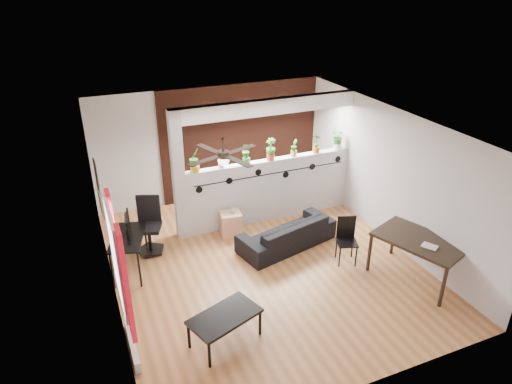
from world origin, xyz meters
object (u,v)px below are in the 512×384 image
at_px(potted_plant_2, 246,153).
at_px(potted_plant_3, 271,149).
at_px(cup, 233,210).
at_px(potted_plant_4, 294,147).
at_px(dining_table, 419,243).
at_px(cube_shelf, 231,224).
at_px(computer_desk, 128,240).
at_px(potted_plant_5, 317,143).
at_px(office_chair, 149,229).
at_px(ceiling_fan, 223,157).
at_px(potted_plant_0, 194,160).
at_px(potted_plant_1, 221,158).
at_px(folding_chair, 346,235).
at_px(coffee_table, 225,318).
at_px(potted_plant_6, 338,139).
at_px(sofa, 287,233).

bearing_deg(potted_plant_2, potted_plant_3, 0.00).
distance_m(potted_plant_3, cup, 1.46).
relative_size(potted_plant_4, dining_table, 0.22).
bearing_deg(potted_plant_3, cube_shelf, -161.39).
bearing_deg(dining_table, computer_desk, 155.22).
bearing_deg(potted_plant_5, potted_plant_2, 180.00).
relative_size(cup, office_chair, 0.12).
bearing_deg(cube_shelf, dining_table, -38.85).
xyz_separation_m(potted_plant_3, dining_table, (1.43, -2.90, -0.89)).
height_order(ceiling_fan, office_chair, ceiling_fan).
height_order(ceiling_fan, dining_table, ceiling_fan).
xyz_separation_m(potted_plant_0, potted_plant_2, (1.05, 0.00, -0.02)).
distance_m(potted_plant_4, office_chair, 3.32).
relative_size(potted_plant_1, cube_shelf, 0.72).
distance_m(potted_plant_2, dining_table, 3.61).
xyz_separation_m(potted_plant_5, folding_chair, (-0.43, -1.96, -1.05)).
xyz_separation_m(potted_plant_2, office_chair, (-2.07, -0.28, -1.10)).
distance_m(cube_shelf, dining_table, 3.56).
distance_m(potted_plant_4, potted_plant_5, 0.53).
bearing_deg(coffee_table, potted_plant_3, 55.83).
bearing_deg(potted_plant_5, cube_shelf, -170.64).
xyz_separation_m(potted_plant_6, folding_chair, (-0.96, -1.96, -1.07)).
relative_size(ceiling_fan, office_chair, 1.11).
bearing_deg(potted_plant_1, cube_shelf, -82.69).
bearing_deg(potted_plant_1, office_chair, -169.75).
xyz_separation_m(potted_plant_3, potted_plant_6, (1.58, 0.00, -0.00)).
relative_size(potted_plant_5, coffee_table, 0.36).
relative_size(computer_desk, office_chair, 1.03).
bearing_deg(office_chair, potted_plant_5, 4.38).
bearing_deg(potted_plant_4, computer_desk, -166.95).
height_order(office_chair, coffee_table, office_chair).
distance_m(potted_plant_1, sofa, 1.92).
height_order(potted_plant_1, dining_table, potted_plant_1).
distance_m(potted_plant_0, cup, 1.27).
height_order(potted_plant_4, potted_plant_6, potted_plant_6).
relative_size(ceiling_fan, potted_plant_1, 3.34).
relative_size(sofa, folding_chair, 2.12).
bearing_deg(potted_plant_4, coffee_table, -130.38).
bearing_deg(potted_plant_3, potted_plant_0, -180.00).
bearing_deg(potted_plant_4, ceiling_fan, -139.76).
distance_m(potted_plant_3, office_chair, 2.84).
bearing_deg(sofa, folding_chair, 118.66).
distance_m(sofa, cup, 1.16).
xyz_separation_m(ceiling_fan, dining_table, (3.03, -1.10, -1.62)).
xyz_separation_m(potted_plant_0, cup, (0.62, -0.34, -1.05)).
bearing_deg(potted_plant_0, potted_plant_4, 0.00).
bearing_deg(ceiling_fan, sofa, 25.18).
bearing_deg(potted_plant_3, potted_plant_4, 0.00).
distance_m(potted_plant_6, cup, 2.76).
bearing_deg(ceiling_fan, coffee_table, -110.78).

